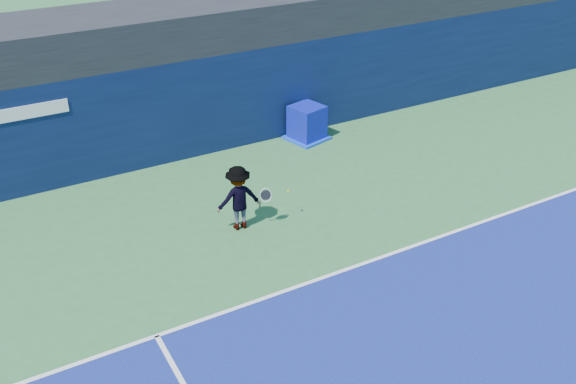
{
  "coord_description": "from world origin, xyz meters",
  "views": [
    {
      "loc": [
        -7.41,
        -6.55,
        8.6
      ],
      "look_at": [
        -0.83,
        5.2,
        1.0
      ],
      "focal_mm": 40.0,
      "sensor_mm": 36.0,
      "label": 1
    }
  ],
  "objects": [
    {
      "name": "stadium_band",
      "position": [
        0.0,
        11.5,
        3.6
      ],
      "size": [
        36.0,
        3.0,
        1.2
      ],
      "primitive_type": "cube",
      "color": "black",
      "rests_on": "back_wall_assembly"
    },
    {
      "name": "baseline",
      "position": [
        0.0,
        3.0,
        0.01
      ],
      "size": [
        24.0,
        0.1,
        0.01
      ],
      "primitive_type": "cube",
      "color": "white",
      "rests_on": "ground"
    },
    {
      "name": "ground",
      "position": [
        0.0,
        0.0,
        0.0
      ],
      "size": [
        80.0,
        80.0,
        0.0
      ],
      "primitive_type": "plane",
      "color": "#306A36",
      "rests_on": "ground"
    },
    {
      "name": "tennis_player",
      "position": [
        -1.87,
        5.78,
        0.84
      ],
      "size": [
        1.31,
        0.75,
        1.67
      ],
      "color": "white",
      "rests_on": "ground"
    },
    {
      "name": "equipment_cart",
      "position": [
        2.26,
        9.49,
        0.51
      ],
      "size": [
        1.41,
        1.41,
        1.11
      ],
      "color": "#0B129F",
      "rests_on": "ground"
    },
    {
      "name": "tennis_ball",
      "position": [
        -0.63,
        5.54,
        0.81
      ],
      "size": [
        0.06,
        0.06,
        0.06
      ],
      "color": "#C3DD18",
      "rests_on": "ground"
    },
    {
      "name": "back_wall_assembly",
      "position": [
        -0.0,
        10.5,
        1.5
      ],
      "size": [
        36.0,
        1.03,
        3.0
      ],
      "color": "#0A1538",
      "rests_on": "ground"
    }
  ]
}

